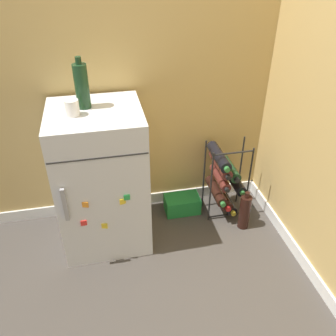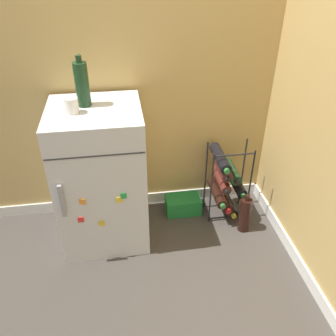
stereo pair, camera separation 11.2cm
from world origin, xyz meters
name	(u,v)px [view 1 (the left image)]	position (x,y,z in m)	size (l,w,h in m)	color
ground_plane	(155,260)	(0.00, 0.00, 0.00)	(14.00, 14.00, 0.00)	#423D38
wall_back	(133,41)	(0.00, 0.63, 1.24)	(6.84, 0.07, 2.50)	tan
mini_fridge	(102,179)	(-0.28, 0.31, 0.47)	(0.55, 0.54, 0.95)	silver
wine_rack	(223,180)	(0.58, 0.39, 0.29)	(0.29, 0.33, 0.58)	black
soda_box	(182,204)	(0.29, 0.45, 0.06)	(0.26, 0.16, 0.13)	#1E7F38
fridge_top_cup	(72,108)	(-0.39, 0.27, 0.99)	(0.08, 0.08, 0.09)	silver
fridge_top_bottle	(82,86)	(-0.33, 0.37, 1.08)	(0.08, 0.08, 0.29)	#19381E
loose_bottle_floor	(245,212)	(0.68, 0.19, 0.14)	(0.08, 0.08, 0.31)	black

